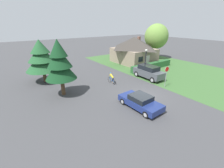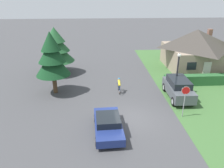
{
  "view_description": "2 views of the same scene",
  "coord_description": "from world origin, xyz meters",
  "px_view_note": "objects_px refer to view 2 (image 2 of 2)",
  "views": [
    {
      "loc": [
        -11.35,
        -10.15,
        7.54
      ],
      "look_at": [
        -1.84,
        3.17,
        0.86
      ],
      "focal_mm": 24.0,
      "sensor_mm": 36.0,
      "label": 1
    },
    {
      "loc": [
        -2.48,
        -14.79,
        9.47
      ],
      "look_at": [
        -1.28,
        4.13,
        1.36
      ],
      "focal_mm": 35.0,
      "sensor_mm": 36.0,
      "label": 2
    }
  ],
  "objects_px": {
    "conifer_tall_far": "(55,47)",
    "cyclist": "(119,86)",
    "parked_suv_right": "(178,88)",
    "sedan_left_lane": "(108,124)",
    "street_lamp": "(178,69)",
    "cottage_house": "(195,49)",
    "stop_sign": "(185,96)",
    "conifer_tall_near": "(52,57)"
  },
  "relations": [
    {
      "from": "conifer_tall_far",
      "to": "cyclist",
      "type": "bearing_deg",
      "value": -40.33
    },
    {
      "from": "parked_suv_right",
      "to": "cyclist",
      "type": "bearing_deg",
      "value": 76.14
    },
    {
      "from": "sedan_left_lane",
      "to": "cyclist",
      "type": "distance_m",
      "value": 6.83
    },
    {
      "from": "street_lamp",
      "to": "sedan_left_lane",
      "type": "bearing_deg",
      "value": -139.26
    },
    {
      "from": "cyclist",
      "to": "cottage_house",
      "type": "bearing_deg",
      "value": -57.99
    },
    {
      "from": "street_lamp",
      "to": "parked_suv_right",
      "type": "bearing_deg",
      "value": -90.92
    },
    {
      "from": "parked_suv_right",
      "to": "conifer_tall_far",
      "type": "distance_m",
      "value": 14.85
    },
    {
      "from": "cottage_house",
      "to": "parked_suv_right",
      "type": "distance_m",
      "value": 10.0
    },
    {
      "from": "stop_sign",
      "to": "conifer_tall_far",
      "type": "bearing_deg",
      "value": -37.83
    },
    {
      "from": "conifer_tall_near",
      "to": "conifer_tall_far",
      "type": "distance_m",
      "value": 5.67
    },
    {
      "from": "cottage_house",
      "to": "conifer_tall_near",
      "type": "xyz_separation_m",
      "value": [
        -16.88,
        -6.59,
        1.09
      ]
    },
    {
      "from": "parked_suv_right",
      "to": "conifer_tall_near",
      "type": "distance_m",
      "value": 12.35
    },
    {
      "from": "cyclist",
      "to": "conifer_tall_near",
      "type": "distance_m",
      "value": 7.09
    },
    {
      "from": "parked_suv_right",
      "to": "conifer_tall_far",
      "type": "height_order",
      "value": "conifer_tall_far"
    },
    {
      "from": "sedan_left_lane",
      "to": "cyclist",
      "type": "xyz_separation_m",
      "value": [
        1.43,
        6.68,
        0.07
      ]
    },
    {
      "from": "sedan_left_lane",
      "to": "parked_suv_right",
      "type": "xyz_separation_m",
      "value": [
        6.91,
        5.16,
        0.34
      ]
    },
    {
      "from": "cyclist",
      "to": "stop_sign",
      "type": "relative_size",
      "value": 0.64
    },
    {
      "from": "cottage_house",
      "to": "conifer_tall_near",
      "type": "relative_size",
      "value": 1.34
    },
    {
      "from": "sedan_left_lane",
      "to": "street_lamp",
      "type": "relative_size",
      "value": 1.04
    },
    {
      "from": "cyclist",
      "to": "conifer_tall_far",
      "type": "distance_m",
      "value": 9.67
    },
    {
      "from": "cyclist",
      "to": "parked_suv_right",
      "type": "xyz_separation_m",
      "value": [
        5.48,
        -1.52,
        0.28
      ]
    },
    {
      "from": "stop_sign",
      "to": "conifer_tall_near",
      "type": "xyz_separation_m",
      "value": [
        -11.14,
        5.34,
        1.84
      ]
    },
    {
      "from": "cyclist",
      "to": "conifer_tall_near",
      "type": "xyz_separation_m",
      "value": [
        -6.42,
        0.4,
        2.99
      ]
    },
    {
      "from": "stop_sign",
      "to": "street_lamp",
      "type": "xyz_separation_m",
      "value": [
        0.77,
        4.22,
        0.73
      ]
    },
    {
      "from": "cottage_house",
      "to": "sedan_left_lane",
      "type": "xyz_separation_m",
      "value": [
        -11.89,
        -13.67,
        -1.97
      ]
    },
    {
      "from": "parked_suv_right",
      "to": "conifer_tall_near",
      "type": "xyz_separation_m",
      "value": [
        -11.9,
        1.92,
        2.71
      ]
    },
    {
      "from": "conifer_tall_near",
      "to": "cyclist",
      "type": "bearing_deg",
      "value": -3.61
    },
    {
      "from": "cyclist",
      "to": "street_lamp",
      "type": "height_order",
      "value": "street_lamp"
    },
    {
      "from": "cyclist",
      "to": "stop_sign",
      "type": "height_order",
      "value": "stop_sign"
    },
    {
      "from": "cyclist",
      "to": "conifer_tall_far",
      "type": "height_order",
      "value": "conifer_tall_far"
    },
    {
      "from": "parked_suv_right",
      "to": "conifer_tall_near",
      "type": "bearing_deg",
      "value": 82.43
    },
    {
      "from": "sedan_left_lane",
      "to": "cyclist",
      "type": "bearing_deg",
      "value": -14.42
    },
    {
      "from": "sedan_left_lane",
      "to": "conifer_tall_far",
      "type": "relative_size",
      "value": 0.77
    },
    {
      "from": "conifer_tall_near",
      "to": "street_lamp",
      "type": "bearing_deg",
      "value": -5.38
    },
    {
      "from": "stop_sign",
      "to": "conifer_tall_far",
      "type": "relative_size",
      "value": 0.47
    },
    {
      "from": "conifer_tall_near",
      "to": "sedan_left_lane",
      "type": "bearing_deg",
      "value": -54.84
    },
    {
      "from": "cottage_house",
      "to": "cyclist",
      "type": "xyz_separation_m",
      "value": [
        -10.46,
        -7.0,
        -1.9
      ]
    },
    {
      "from": "parked_suv_right",
      "to": "conifer_tall_far",
      "type": "relative_size",
      "value": 0.82
    },
    {
      "from": "parked_suv_right",
      "to": "conifer_tall_far",
      "type": "xyz_separation_m",
      "value": [
        -12.57,
        7.54,
        2.35
      ]
    },
    {
      "from": "street_lamp",
      "to": "conifer_tall_near",
      "type": "relative_size",
      "value": 0.69
    },
    {
      "from": "stop_sign",
      "to": "street_lamp",
      "type": "distance_m",
      "value": 4.35
    },
    {
      "from": "cottage_house",
      "to": "conifer_tall_far",
      "type": "distance_m",
      "value": 17.6
    }
  ]
}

